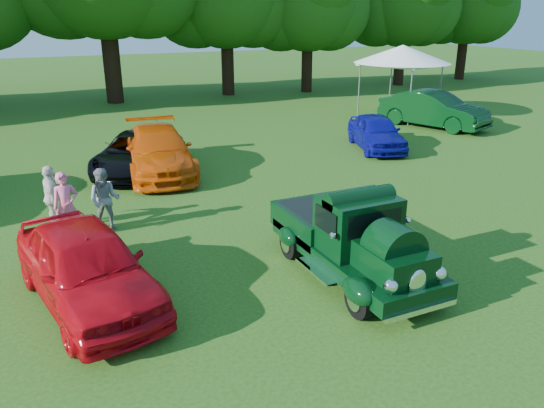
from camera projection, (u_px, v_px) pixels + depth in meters
name	position (u px, v px, depth m)	size (l,w,h in m)	color
ground	(272.00, 272.00, 11.09)	(120.00, 120.00, 0.00)	#215012
hero_pickup	(351.00, 240.00, 10.78)	(2.07, 4.46, 1.74)	black
red_convertible	(87.00, 266.00, 9.68)	(1.77, 4.41, 1.50)	#BD0812
back_car_black	(135.00, 153.00, 17.79)	(2.13, 4.62, 1.28)	black
back_car_orange	(158.00, 151.00, 17.63)	(2.08, 5.13, 1.49)	#DB5007
back_car_blue	(376.00, 132.00, 20.70)	(1.58, 3.92, 1.34)	#0C0C84
back_car_green	(434.00, 109.00, 24.52)	(1.74, 4.99, 1.65)	black
spectator_pink	(66.00, 206.00, 12.47)	(0.60, 0.39, 1.63)	pink
spectator_grey	(105.00, 200.00, 12.97)	(0.76, 0.59, 1.57)	gray
spectator_white	(52.00, 197.00, 13.05)	(0.95, 0.39, 1.62)	silver
canopy_tent	(403.00, 55.00, 26.06)	(6.10, 6.10, 3.55)	white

